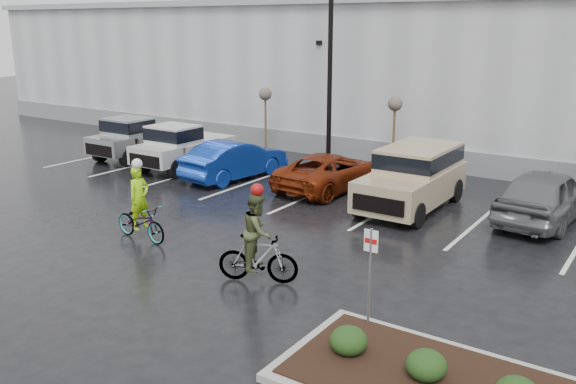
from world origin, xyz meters
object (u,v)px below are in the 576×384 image
Objects in this scene: sapling_mid at (395,108)px; car_red at (330,171)px; fire_lane_sign at (370,267)px; car_grey at (545,195)px; car_blue at (235,159)px; cyclist_hivis at (140,215)px; suv_tan at (411,179)px; pickup_silver at (143,136)px; lamppost at (331,33)px; sapling_west at (265,98)px; cyclist_olive at (258,247)px; pickup_white at (189,145)px.

car_red is (-0.90, -3.64, -2.04)m from sapling_mid.
fire_lane_sign is 9.66m from car_grey.
car_blue is 1.96× the size of cyclist_hivis.
suv_tan is 2.13× the size of cyclist_hivis.
car_red is at bearing -0.90° from pickup_silver.
sapling_mid is 7.63m from car_grey.
fire_lane_sign is (5.30, -12.80, -1.32)m from sapling_mid.
lamppost is 1.96× the size of car_blue.
suv_tan is 8.91m from cyclist_hivis.
lamppost is at bearing -55.02° from car_red.
lamppost is 3.86× the size of cyclist_hivis.
pickup_silver is (-16.32, 9.32, -0.43)m from fire_lane_sign.
cyclist_hivis is (3.88, -11.50, -1.99)m from sapling_west.
car_blue is 1.91× the size of cyclist_olive.
car_blue is at bearing -126.16° from lamppost.
pickup_white is at bearing -153.67° from sapling_mid.
cyclist_hivis is at bearing 81.47° from car_red.
car_blue is at bearing -7.73° from pickup_silver.
sapling_west is at bearing 71.38° from pickup_white.
fire_lane_sign is 0.47× the size of car_blue.
fire_lane_sign is at bearing 86.76° from car_grey.
sapling_west is (-4.00, 1.00, -2.96)m from lamppost.
lamppost is 5.07m from sapling_west.
pickup_white is 6.91m from car_red.
sapling_mid is 0.63× the size of suv_tan.
car_red is (10.12, -0.16, -0.29)m from pickup_silver.
fire_lane_sign reaches higher than pickup_silver.
car_grey is (13.15, -3.26, -1.87)m from sapling_west.
car_blue is 0.93× the size of car_grey.
sapling_west is 1.00× the size of sapling_mid.
fire_lane_sign is at bearing -125.64° from cyclist_olive.
pickup_white is 1.02× the size of suv_tan.
sapling_west is 6.98m from car_red.
sapling_mid is at bearing -21.29° from car_grey.
sapling_mid reaches higher than car_grey.
car_grey is 9.94m from cyclist_olive.
pickup_white is at bearing -2.38° from car_blue.
car_red is at bearing -103.93° from sapling_mid.
lamppost reaches higher than pickup_silver.
sapling_west is at bearing 22.42° from cyclist_hivis.
fire_lane_sign reaches higher than suv_tan.
fire_lane_sign is at bearing -95.57° from cyclist_hivis.
cyclist_olive is (-3.33, 0.77, -0.52)m from fire_lane_sign.
lamppost is at bearing -9.05° from car_grey.
sapling_mid is 4.27m from car_red.
fire_lane_sign is 0.42× the size of pickup_silver.
pickup_silver is at bearing 50.09° from cyclist_hivis.
car_red is at bearing 7.69° from car_grey.
fire_lane_sign is at bearing -34.31° from pickup_white.
lamppost is 1.86× the size of car_red.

